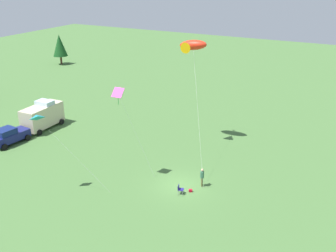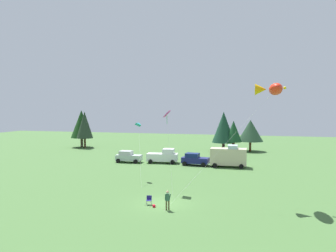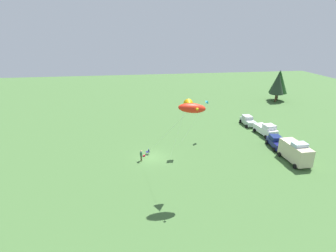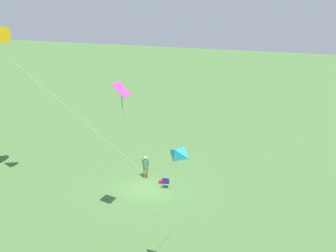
{
  "view_description": "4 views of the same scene",
  "coord_description": "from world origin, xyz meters",
  "px_view_note": "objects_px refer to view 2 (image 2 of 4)",
  "views": [
    {
      "loc": [
        -27.95,
        -13.43,
        18.55
      ],
      "look_at": [
        0.84,
        1.7,
        5.26
      ],
      "focal_mm": 42.0,
      "sensor_mm": 36.0,
      "label": 1
    },
    {
      "loc": [
        8.1,
        -29.21,
        9.05
      ],
      "look_at": [
        -0.07,
        2.3,
        7.21
      ],
      "focal_mm": 35.0,
      "sensor_mm": 36.0,
      "label": 2
    },
    {
      "loc": [
        36.59,
        -3.0,
        18.76
      ],
      "look_at": [
        -1.26,
        2.71,
        4.6
      ],
      "focal_mm": 28.0,
      "sensor_mm": 36.0,
      "label": 3
    },
    {
      "loc": [
        -12.59,
        27.93,
        13.58
      ],
      "look_at": [
        -1.91,
        0.93,
        5.09
      ],
      "focal_mm": 50.0,
      "sensor_mm": 36.0,
      "label": 4
    }
  ],
  "objects_px": {
    "folding_chair": "(149,199)",
    "truck_white_pickup": "(163,156)",
    "backpack_on_grass": "(154,206)",
    "car_silver_compact": "(128,157)",
    "kite_diamond_rainbow": "(167,116)",
    "car_navy_hatch": "(195,159)",
    "kite_delta_teal": "(139,124)",
    "person_kite_flyer": "(168,199)",
    "kite_large_fish": "(272,89)",
    "van_camper_beige": "(229,156)"
  },
  "relations": [
    {
      "from": "folding_chair",
      "to": "truck_white_pickup",
      "type": "relative_size",
      "value": 0.16
    },
    {
      "from": "backpack_on_grass",
      "to": "car_silver_compact",
      "type": "distance_m",
      "value": 25.01
    },
    {
      "from": "folding_chair",
      "to": "kite_diamond_rainbow",
      "type": "height_order",
      "value": "kite_diamond_rainbow"
    },
    {
      "from": "car_navy_hatch",
      "to": "folding_chair",
      "type": "bearing_deg",
      "value": 94.31
    },
    {
      "from": "truck_white_pickup",
      "to": "car_navy_hatch",
      "type": "relative_size",
      "value": 1.19
    },
    {
      "from": "kite_delta_teal",
      "to": "car_silver_compact",
      "type": "bearing_deg",
      "value": 118.4
    },
    {
      "from": "kite_diamond_rainbow",
      "to": "kite_delta_teal",
      "type": "bearing_deg",
      "value": 135.44
    },
    {
      "from": "kite_diamond_rainbow",
      "to": "person_kite_flyer",
      "type": "bearing_deg",
      "value": -74.95
    },
    {
      "from": "car_silver_compact",
      "to": "car_navy_hatch",
      "type": "bearing_deg",
      "value": 179.06
    },
    {
      "from": "kite_delta_teal",
      "to": "car_navy_hatch",
      "type": "bearing_deg",
      "value": 62.99
    },
    {
      "from": "person_kite_flyer",
      "to": "kite_delta_teal",
      "type": "height_order",
      "value": "kite_delta_teal"
    },
    {
      "from": "folding_chair",
      "to": "kite_diamond_rainbow",
      "type": "relative_size",
      "value": 0.09
    },
    {
      "from": "kite_large_fish",
      "to": "kite_diamond_rainbow",
      "type": "distance_m",
      "value": 11.36
    },
    {
      "from": "folding_chair",
      "to": "backpack_on_grass",
      "type": "xyz_separation_m",
      "value": [
        0.7,
        -0.71,
        -0.38
      ]
    },
    {
      "from": "backpack_on_grass",
      "to": "car_navy_hatch",
      "type": "xyz_separation_m",
      "value": [
        -0.12,
        22.27,
        0.84
      ]
    },
    {
      "from": "car_silver_compact",
      "to": "truck_white_pickup",
      "type": "relative_size",
      "value": 0.81
    },
    {
      "from": "person_kite_flyer",
      "to": "car_silver_compact",
      "type": "relative_size",
      "value": 0.41
    },
    {
      "from": "folding_chair",
      "to": "kite_delta_teal",
      "type": "distance_m",
      "value": 13.6
    },
    {
      "from": "backpack_on_grass",
      "to": "kite_large_fish",
      "type": "distance_m",
      "value": 15.62
    },
    {
      "from": "person_kite_flyer",
      "to": "kite_large_fish",
      "type": "bearing_deg",
      "value": 97.06
    },
    {
      "from": "truck_white_pickup",
      "to": "car_navy_hatch",
      "type": "bearing_deg",
      "value": -17.38
    },
    {
      "from": "kite_diamond_rainbow",
      "to": "kite_delta_teal",
      "type": "xyz_separation_m",
      "value": [
        -4.96,
        4.88,
        -1.26
      ]
    },
    {
      "from": "car_navy_hatch",
      "to": "kite_diamond_rainbow",
      "type": "bearing_deg",
      "value": 94.23
    },
    {
      "from": "person_kite_flyer",
      "to": "van_camper_beige",
      "type": "bearing_deg",
      "value": 146.97
    },
    {
      "from": "person_kite_flyer",
      "to": "backpack_on_grass",
      "type": "distance_m",
      "value": 1.74
    },
    {
      "from": "car_navy_hatch",
      "to": "backpack_on_grass",
      "type": "bearing_deg",
      "value": 96.17
    },
    {
      "from": "kite_large_fish",
      "to": "backpack_on_grass",
      "type": "bearing_deg",
      "value": -154.86
    },
    {
      "from": "truck_white_pickup",
      "to": "car_silver_compact",
      "type": "bearing_deg",
      "value": -177.84
    },
    {
      "from": "van_camper_beige",
      "to": "kite_delta_teal",
      "type": "relative_size",
      "value": 0.75
    },
    {
      "from": "folding_chair",
      "to": "backpack_on_grass",
      "type": "distance_m",
      "value": 1.07
    },
    {
      "from": "person_kite_flyer",
      "to": "car_navy_hatch",
      "type": "xyz_separation_m",
      "value": [
        -1.53,
        22.76,
        -0.07
      ]
    },
    {
      "from": "backpack_on_grass",
      "to": "van_camper_beige",
      "type": "distance_m",
      "value": 22.88
    },
    {
      "from": "folding_chair",
      "to": "person_kite_flyer",
      "type": "bearing_deg",
      "value": 47.27
    },
    {
      "from": "car_navy_hatch",
      "to": "kite_large_fish",
      "type": "relative_size",
      "value": 0.38
    },
    {
      "from": "van_camper_beige",
      "to": "kite_delta_teal",
      "type": "distance_m",
      "value": 15.86
    },
    {
      "from": "kite_delta_teal",
      "to": "van_camper_beige",
      "type": "bearing_deg",
      "value": 44.89
    },
    {
      "from": "car_silver_compact",
      "to": "kite_diamond_rainbow",
      "type": "relative_size",
      "value": 0.48
    },
    {
      "from": "kite_large_fish",
      "to": "kite_delta_teal",
      "type": "distance_m",
      "value": 17.68
    },
    {
      "from": "kite_delta_teal",
      "to": "kite_diamond_rainbow",
      "type": "bearing_deg",
      "value": -44.56
    },
    {
      "from": "car_navy_hatch",
      "to": "kite_delta_teal",
      "type": "height_order",
      "value": "kite_delta_teal"
    },
    {
      "from": "folding_chair",
      "to": "kite_large_fish",
      "type": "distance_m",
      "value": 15.64
    },
    {
      "from": "car_navy_hatch",
      "to": "kite_delta_teal",
      "type": "distance_m",
      "value": 13.27
    },
    {
      "from": "car_navy_hatch",
      "to": "truck_white_pickup",
      "type": "bearing_deg",
      "value": -4.53
    },
    {
      "from": "kite_large_fish",
      "to": "kite_diamond_rainbow",
      "type": "xyz_separation_m",
      "value": [
        -10.87,
        1.97,
        -2.64
      ]
    },
    {
      "from": "backpack_on_grass",
      "to": "kite_delta_teal",
      "type": "bearing_deg",
      "value": 115.26
    },
    {
      "from": "van_camper_beige",
      "to": "kite_large_fish",
      "type": "xyz_separation_m",
      "value": [
        5.22,
        -17.42,
        9.15
      ]
    },
    {
      "from": "folding_chair",
      "to": "van_camper_beige",
      "type": "distance_m",
      "value": 22.34
    },
    {
      "from": "kite_diamond_rainbow",
      "to": "kite_large_fish",
      "type": "bearing_deg",
      "value": -10.29
    },
    {
      "from": "person_kite_flyer",
      "to": "backpack_on_grass",
      "type": "height_order",
      "value": "person_kite_flyer"
    },
    {
      "from": "person_kite_flyer",
      "to": "backpack_on_grass",
      "type": "relative_size",
      "value": 5.44
    }
  ]
}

